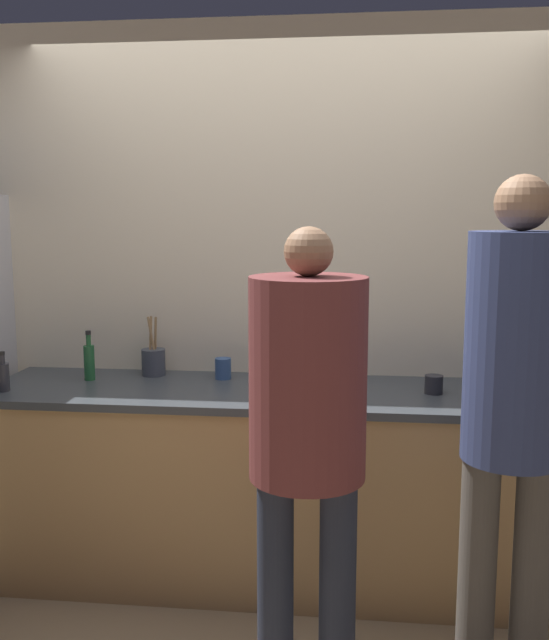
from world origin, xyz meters
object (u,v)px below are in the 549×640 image
at_px(bottle_green, 89,361).
at_px(cup_blue, 223,368).
at_px(person_center, 307,415).
at_px(cup_black, 434,384).
at_px(utensil_crock, 153,361).
at_px(fruit_bowl, 306,376).
at_px(person_right, 513,400).
at_px(bottle_dark, 3,376).

relative_size(bottle_green, cup_blue, 2.37).
xyz_separation_m(person_center, cup_black, (0.51, 0.78, -0.07)).
height_order(utensil_crock, cup_blue, utensil_crock).
distance_m(fruit_bowl, cup_black, 0.58).
height_order(person_center, cup_blue, person_center).
distance_m(person_right, fruit_bowl, 1.13).
distance_m(utensil_crock, bottle_green, 0.31).
bearing_deg(bottle_green, person_right, -24.88).
relative_size(fruit_bowl, cup_black, 4.55).
distance_m(fruit_bowl, bottle_dark, 1.36).
bearing_deg(bottle_dark, bottle_green, 39.62).
bearing_deg(person_center, utensil_crock, 129.74).
relative_size(bottle_dark, cup_blue, 1.79).
xyz_separation_m(bottle_dark, cup_black, (1.91, 0.17, -0.03)).
distance_m(person_right, bottle_dark, 2.17).
relative_size(person_center, bottle_dark, 9.16).
bearing_deg(cup_blue, bottle_dark, -159.53).
distance_m(utensil_crock, cup_black, 1.35).
xyz_separation_m(fruit_bowl, utensil_crock, (-0.76, 0.13, 0.03)).
bearing_deg(person_right, utensil_crock, 147.48).
bearing_deg(cup_blue, bottle_green, -171.33).
distance_m(person_right, bottle_green, 1.97).
xyz_separation_m(utensil_crock, bottle_dark, (-0.58, -0.39, -0.00)).
bearing_deg(person_center, bottle_dark, 156.72).
bearing_deg(cup_blue, person_center, -63.74).
distance_m(bottle_dark, cup_black, 1.92).
bearing_deg(bottle_dark, cup_blue, 20.47).
height_order(fruit_bowl, bottle_dark, bottle_dark).
bearing_deg(cup_black, person_right, -76.76).
bearing_deg(person_right, fruit_bowl, 131.95).
relative_size(fruit_bowl, cup_blue, 3.68).
height_order(person_center, cup_black, person_center).
relative_size(person_center, utensil_crock, 5.64).
bearing_deg(bottle_dark, person_center, -23.28).
height_order(person_center, fruit_bowl, person_center).
distance_m(fruit_bowl, cup_blue, 0.41).
xyz_separation_m(person_right, bottle_green, (-1.78, 0.83, -0.08)).
relative_size(person_center, cup_blue, 16.38).
height_order(utensil_crock, bottle_dark, utensil_crock).
xyz_separation_m(person_right, utensil_crock, (-1.51, 0.96, -0.10)).
bearing_deg(cup_blue, fruit_bowl, -12.52).
xyz_separation_m(person_center, fruit_bowl, (-0.07, 0.86, -0.07)).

